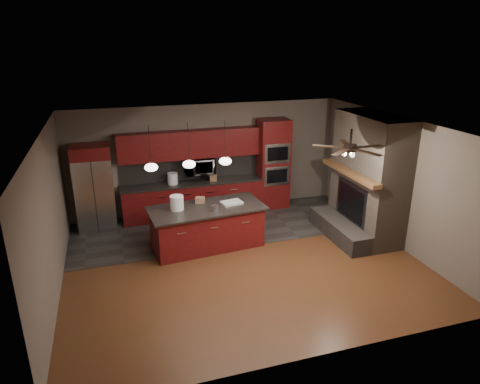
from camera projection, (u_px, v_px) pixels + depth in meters
name	position (u px, v px, depth m)	size (l,w,h in m)	color
ground	(242.00, 261.00, 8.83)	(7.00, 7.00, 0.00)	#592C1A
ceiling	(243.00, 126.00, 7.88)	(7.00, 6.00, 0.02)	white
back_wall	(208.00, 159.00, 11.05)	(7.00, 0.02, 2.80)	#6C6056
right_wall	(395.00, 181.00, 9.33)	(0.02, 6.00, 2.80)	#6C6056
left_wall	(50.00, 219.00, 7.38)	(0.02, 6.00, 2.80)	#6C6056
slate_tile_patch	(220.00, 226.00, 10.44)	(7.00, 2.40, 0.01)	#322F2D
fireplace_column	(366.00, 182.00, 9.60)	(1.30, 2.10, 2.80)	brown
back_cabinetry	(192.00, 182.00, 10.86)	(3.59, 0.64, 2.20)	maroon
oven_tower	(273.00, 164.00, 11.32)	(0.80, 0.63, 2.38)	maroon
microwave	(199.00, 166.00, 10.78)	(0.73, 0.41, 0.50)	silver
refrigerator	(94.00, 188.00, 10.04)	(0.87, 0.75, 2.05)	silver
kitchen_island	(207.00, 227.00, 9.31)	(2.56, 1.34, 0.92)	maroon
white_bucket	(177.00, 203.00, 8.98)	(0.29, 0.29, 0.31)	white
paint_can	(215.00, 208.00, 8.97)	(0.16, 0.16, 0.11)	#A5A5AA
paint_tray	(232.00, 203.00, 9.36)	(0.44, 0.31, 0.04)	silver
cardboard_box	(200.00, 200.00, 9.39)	(0.20, 0.15, 0.13)	#92674B
counter_bucket	(173.00, 179.00, 10.63)	(0.25, 0.25, 0.29)	white
counter_box	(213.00, 177.00, 10.89)	(0.18, 0.14, 0.20)	#8E6649
pendant_left	(151.00, 167.00, 8.33)	(0.26, 0.26, 0.92)	black
pendant_center	(189.00, 164.00, 8.54)	(0.26, 0.26, 0.92)	black
pendant_right	(225.00, 161.00, 8.75)	(0.26, 0.26, 0.92)	black
ceiling_fan	(350.00, 148.00, 7.78)	(1.27, 1.33, 0.41)	black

